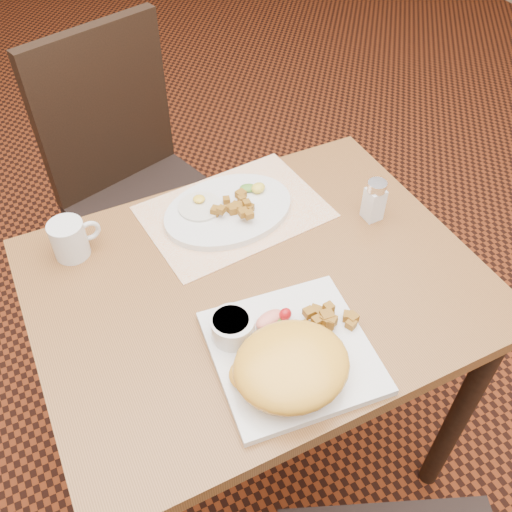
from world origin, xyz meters
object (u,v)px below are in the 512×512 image
object	(u,v)px
chair_far	(135,178)
plate_square	(292,352)
table	(258,313)
coffee_mug	(70,239)
plate_oval	(228,210)
salt_shaker	(374,200)

from	to	relation	value
chair_far	plate_square	distance (m)	0.92
table	coffee_mug	world-z (taller)	coffee_mug
table	plate_square	bearing A→B (deg)	-97.61
plate_oval	salt_shaker	bearing A→B (deg)	-28.11
table	plate_square	xyz separation A→B (m)	(-0.03, -0.19, 0.12)
chair_far	plate_oval	xyz separation A→B (m)	(0.10, -0.49, 0.22)
chair_far	salt_shaker	bearing A→B (deg)	104.23
salt_shaker	chair_far	bearing A→B (deg)	120.76
table	chair_far	size ratio (longest dim) A/B	0.93
plate_square	coffee_mug	distance (m)	0.52
table	chair_far	xyz separation A→B (m)	(-0.07, 0.70, -0.10)
table	plate_square	world-z (taller)	plate_square
plate_oval	salt_shaker	size ratio (longest dim) A/B	3.05
plate_square	plate_oval	bearing A→B (deg)	82.21
plate_square	coffee_mug	size ratio (longest dim) A/B	2.62
salt_shaker	plate_square	bearing A→B (deg)	-144.15
plate_square	salt_shaker	xyz separation A→B (m)	(0.34, 0.25, 0.04)
table	chair_far	distance (m)	0.71
plate_oval	salt_shaker	world-z (taller)	salt_shaker
plate_square	salt_shaker	size ratio (longest dim) A/B	2.80
plate_oval	coffee_mug	distance (m)	0.35
plate_square	salt_shaker	distance (m)	0.42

